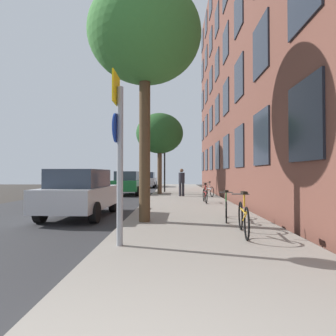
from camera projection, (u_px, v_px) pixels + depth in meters
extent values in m
plane|color=#332D28|center=(125.00, 199.00, 16.22)|extent=(41.80, 41.80, 0.00)
cube|color=#2D2D30|center=(89.00, 199.00, 16.26)|extent=(7.00, 38.00, 0.01)
cube|color=gray|center=(185.00, 198.00, 16.15)|extent=(4.20, 38.00, 0.12)
cube|color=brown|center=(231.00, 55.00, 15.76)|extent=(0.50, 27.00, 16.46)
cube|color=#1E232D|center=(305.00, 120.00, 6.29)|extent=(0.06, 1.62, 1.86)
cube|color=#1E232D|center=(261.00, 138.00, 9.41)|extent=(0.06, 1.62, 1.86)
cube|color=#1E232D|center=(239.00, 147.00, 12.53)|extent=(0.06, 1.62, 1.86)
cube|color=#1E232D|center=(226.00, 152.00, 15.66)|extent=(0.06, 1.62, 1.86)
cube|color=#1E232D|center=(217.00, 156.00, 18.78)|extent=(0.06, 1.62, 1.86)
cube|color=#1E232D|center=(211.00, 158.00, 21.90)|extent=(0.06, 1.62, 1.86)
cube|color=#1E232D|center=(206.00, 160.00, 25.03)|extent=(0.06, 1.62, 1.86)
cube|color=#1E232D|center=(203.00, 162.00, 28.15)|extent=(0.06, 1.62, 1.86)
cube|color=#1E232D|center=(260.00, 48.00, 9.47)|extent=(0.06, 1.62, 1.86)
cube|color=#1E232D|center=(239.00, 79.00, 12.59)|extent=(0.06, 1.62, 1.86)
cube|color=#1E232D|center=(226.00, 98.00, 15.72)|extent=(0.06, 1.62, 1.86)
cube|color=#1E232D|center=(217.00, 110.00, 18.84)|extent=(0.06, 1.62, 1.86)
cube|color=#1E232D|center=(211.00, 119.00, 21.96)|extent=(0.06, 1.62, 1.86)
cube|color=#1E232D|center=(206.00, 126.00, 25.09)|extent=(0.06, 1.62, 1.86)
cube|color=#1E232D|center=(203.00, 131.00, 28.21)|extent=(0.06, 1.62, 1.86)
cube|color=#1E232D|center=(239.00, 12.00, 12.65)|extent=(0.06, 1.62, 1.86)
cube|color=#1E232D|center=(226.00, 44.00, 15.78)|extent=(0.06, 1.62, 1.86)
cube|color=#1E232D|center=(217.00, 65.00, 18.90)|extent=(0.06, 1.62, 1.86)
cube|color=#1E232D|center=(211.00, 81.00, 22.02)|extent=(0.06, 1.62, 1.86)
cube|color=#1E232D|center=(206.00, 92.00, 25.15)|extent=(0.06, 1.62, 1.86)
cube|color=#1E232D|center=(203.00, 101.00, 28.27)|extent=(0.06, 1.62, 1.86)
cube|color=#1E232D|center=(217.00, 20.00, 18.96)|extent=(0.06, 1.62, 1.86)
cube|color=#1E232D|center=(211.00, 42.00, 22.08)|extent=(0.06, 1.62, 1.86)
cube|color=#1E232D|center=(206.00, 58.00, 25.21)|extent=(0.06, 1.62, 1.86)
cube|color=#1E232D|center=(202.00, 71.00, 28.33)|extent=(0.06, 1.62, 1.86)
cube|color=#1E232D|center=(211.00, 4.00, 22.14)|extent=(0.06, 1.62, 1.86)
cube|color=#1E232D|center=(206.00, 25.00, 25.27)|extent=(0.06, 1.62, 1.86)
cube|color=#1E232D|center=(202.00, 41.00, 28.39)|extent=(0.06, 1.62, 1.86)
cylinder|color=gray|center=(120.00, 166.00, 5.31)|extent=(0.12, 0.12, 3.04)
cube|color=yellow|center=(116.00, 89.00, 5.34)|extent=(0.03, 0.60, 0.60)
cylinder|color=#14339E|center=(116.00, 128.00, 5.32)|extent=(0.03, 0.56, 0.56)
cylinder|color=black|center=(165.00, 167.00, 20.51)|extent=(0.12, 0.12, 3.70)
cube|color=black|center=(162.00, 148.00, 20.54)|extent=(0.20, 0.24, 0.80)
sphere|color=red|center=(161.00, 145.00, 20.55)|extent=(0.16, 0.16, 0.16)
sphere|color=#523707|center=(161.00, 148.00, 20.54)|extent=(0.16, 0.16, 0.16)
sphere|color=#083E11|center=(161.00, 152.00, 20.54)|extent=(0.16, 0.16, 0.16)
cylinder|color=#4C3823|center=(145.00, 145.00, 7.98)|extent=(0.32, 0.32, 4.41)
ellipsoid|color=#387533|center=(145.00, 35.00, 8.04)|extent=(3.27, 3.27, 2.78)
cylinder|color=brown|center=(160.00, 171.00, 18.82)|extent=(0.30, 0.30, 3.14)
ellipsoid|color=#235123|center=(160.00, 133.00, 18.87)|extent=(3.20, 3.20, 2.72)
torus|color=black|center=(241.00, 216.00, 6.74)|extent=(0.13, 0.69, 0.69)
torus|color=black|center=(247.00, 224.00, 5.68)|extent=(0.13, 0.69, 0.69)
cylinder|color=#C68C19|center=(243.00, 211.00, 6.22)|extent=(0.16, 0.91, 0.04)
cylinder|color=#C68C19|center=(245.00, 217.00, 5.95)|extent=(0.11, 0.55, 0.30)
cylinder|color=#C68C19|center=(244.00, 200.00, 6.06)|extent=(0.04, 0.04, 0.28)
cube|color=black|center=(244.00, 193.00, 6.07)|extent=(0.10, 0.24, 0.06)
cylinder|color=#4C4C4C|center=(240.00, 194.00, 6.75)|extent=(0.42, 0.08, 0.03)
torus|color=black|center=(226.00, 208.00, 8.66)|extent=(0.15, 0.60, 0.60)
torus|color=black|center=(226.00, 212.00, 7.66)|extent=(0.15, 0.60, 0.60)
cylinder|color=#267233|center=(226.00, 204.00, 8.17)|extent=(0.20, 0.87, 0.04)
cylinder|color=#267233|center=(226.00, 208.00, 7.91)|extent=(0.14, 0.53, 0.28)
cylinder|color=#267233|center=(226.00, 197.00, 8.02)|extent=(0.04, 0.04, 0.28)
cube|color=black|center=(226.00, 191.00, 8.02)|extent=(0.10, 0.24, 0.06)
cylinder|color=#4C4C4C|center=(226.00, 192.00, 8.67)|extent=(0.42, 0.11, 0.03)
torus|color=black|center=(204.00, 195.00, 13.54)|extent=(0.04, 0.62, 0.62)
torus|color=black|center=(206.00, 197.00, 12.52)|extent=(0.04, 0.62, 0.62)
cylinder|color=#B21E1E|center=(205.00, 192.00, 13.03)|extent=(0.04, 0.87, 0.04)
cylinder|color=#B21E1E|center=(206.00, 194.00, 12.78)|extent=(0.04, 0.52, 0.28)
cylinder|color=#B21E1E|center=(205.00, 187.00, 12.89)|extent=(0.04, 0.04, 0.28)
cube|color=black|center=(205.00, 184.00, 12.89)|extent=(0.10, 0.24, 0.06)
cylinder|color=#4C4C4C|center=(204.00, 185.00, 13.55)|extent=(0.42, 0.03, 0.03)
torus|color=black|center=(206.00, 191.00, 17.22)|extent=(0.18, 0.60, 0.60)
torus|color=black|center=(212.00, 192.00, 16.23)|extent=(0.18, 0.60, 0.60)
cylinder|color=#99999E|center=(209.00, 188.00, 16.73)|extent=(0.24, 0.84, 0.04)
cylinder|color=#99999E|center=(210.00, 190.00, 16.48)|extent=(0.16, 0.52, 0.28)
cylinder|color=#99999E|center=(210.00, 185.00, 16.59)|extent=(0.04, 0.04, 0.28)
cube|color=black|center=(210.00, 182.00, 16.59)|extent=(0.10, 0.24, 0.06)
cylinder|color=#4C4C4C|center=(206.00, 183.00, 17.23)|extent=(0.42, 0.13, 0.03)
cylinder|color=#26262D|center=(180.00, 189.00, 16.76)|extent=(0.15, 0.15, 0.81)
cylinder|color=#26262D|center=(183.00, 189.00, 16.75)|extent=(0.15, 0.15, 0.81)
cylinder|color=#26262D|center=(182.00, 178.00, 16.77)|extent=(0.51, 0.51, 0.61)
sphere|color=brown|center=(182.00, 170.00, 16.78)|extent=(0.22, 0.22, 0.22)
cube|color=#B7B7BC|center=(82.00, 197.00, 9.53)|extent=(1.93, 3.98, 0.70)
cube|color=#2D3847|center=(80.00, 178.00, 9.34)|extent=(1.58, 2.25, 0.60)
cylinder|color=black|center=(71.00, 203.00, 10.79)|extent=(0.22, 0.64, 0.64)
cylinder|color=black|center=(113.00, 203.00, 10.76)|extent=(0.22, 0.64, 0.64)
cylinder|color=black|center=(40.00, 212.00, 8.28)|extent=(0.22, 0.64, 0.64)
cylinder|color=black|center=(95.00, 212.00, 8.25)|extent=(0.22, 0.64, 0.64)
cube|color=#19662D|center=(128.00, 185.00, 19.32)|extent=(1.84, 4.00, 0.70)
cube|color=#2D3847|center=(128.00, 176.00, 19.13)|extent=(1.52, 2.25, 0.60)
cylinder|color=black|center=(121.00, 189.00, 20.59)|extent=(0.22, 0.64, 0.64)
cylinder|color=black|center=(142.00, 189.00, 20.56)|extent=(0.22, 0.64, 0.64)
cylinder|color=black|center=(113.00, 191.00, 18.06)|extent=(0.22, 0.64, 0.64)
cylinder|color=black|center=(137.00, 191.00, 18.03)|extent=(0.22, 0.64, 0.64)
cube|color=#B7B7BC|center=(147.00, 181.00, 29.02)|extent=(1.76, 4.15, 0.70)
cube|color=#2D3847|center=(147.00, 175.00, 28.83)|extent=(1.47, 2.33, 0.60)
cylinder|color=black|center=(141.00, 184.00, 30.36)|extent=(0.22, 0.64, 0.64)
cylinder|color=black|center=(156.00, 184.00, 30.33)|extent=(0.22, 0.64, 0.64)
cylinder|color=black|center=(138.00, 185.00, 27.71)|extent=(0.22, 0.64, 0.64)
cylinder|color=black|center=(154.00, 185.00, 27.68)|extent=(0.22, 0.64, 0.64)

